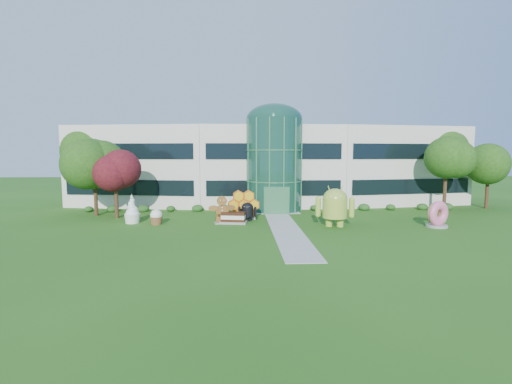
{
  "coord_description": "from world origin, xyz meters",
  "views": [
    {
      "loc": [
        -3.73,
        -28.09,
        6.19
      ],
      "look_at": [
        -2.22,
        6.0,
        2.6
      ],
      "focal_mm": 26.0,
      "sensor_mm": 36.0,
      "label": 1
    }
  ],
  "objects_px": {
    "android_green": "(335,204)",
    "android_black": "(247,210)",
    "donut": "(437,214)",
    "gingerbread": "(222,210)"
  },
  "relations": [
    {
      "from": "donut",
      "to": "gingerbread",
      "type": "bearing_deg",
      "value": 149.09
    },
    {
      "from": "android_black",
      "to": "gingerbread",
      "type": "xyz_separation_m",
      "value": [
        -2.26,
        -1.09,
        0.22
      ]
    },
    {
      "from": "android_black",
      "to": "donut",
      "type": "distance_m",
      "value": 16.24
    },
    {
      "from": "android_green",
      "to": "android_black",
      "type": "height_order",
      "value": "android_green"
    },
    {
      "from": "android_black",
      "to": "gingerbread",
      "type": "height_order",
      "value": "gingerbread"
    },
    {
      "from": "android_green",
      "to": "android_black",
      "type": "distance_m",
      "value": 7.93
    },
    {
      "from": "android_black",
      "to": "gingerbread",
      "type": "distance_m",
      "value": 2.52
    },
    {
      "from": "android_green",
      "to": "donut",
      "type": "height_order",
      "value": "android_green"
    },
    {
      "from": "android_green",
      "to": "gingerbread",
      "type": "bearing_deg",
      "value": -177.82
    },
    {
      "from": "donut",
      "to": "android_black",
      "type": "bearing_deg",
      "value": 144.18
    }
  ]
}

